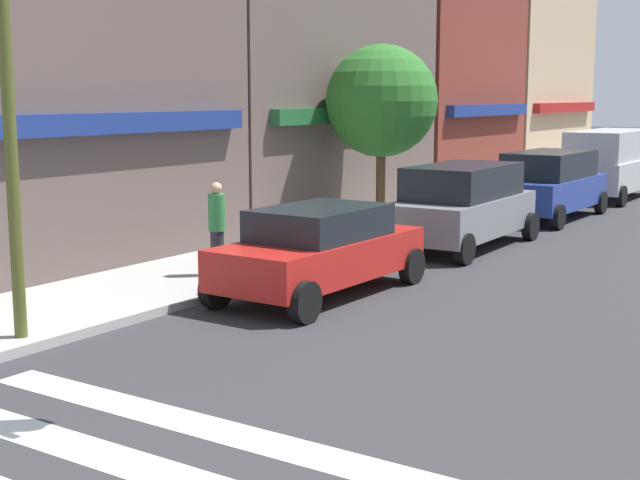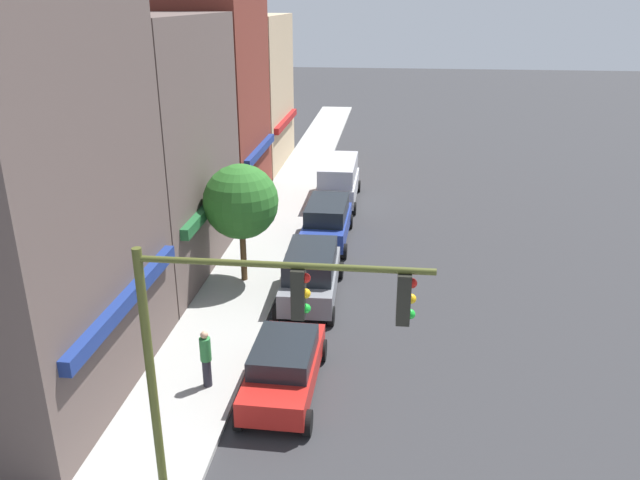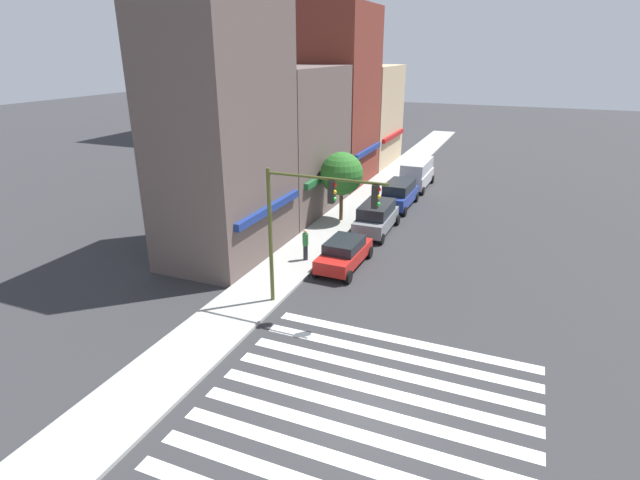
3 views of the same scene
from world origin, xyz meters
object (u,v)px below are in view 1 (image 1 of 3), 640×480
at_px(sedan_red, 320,249).
at_px(street_tree, 382,101).
at_px(traffic_signal, 105,0).
at_px(suv_blue, 549,183).
at_px(suv_grey, 463,204).
at_px(van_silver, 610,161).
at_px(pedestrian_green_top, 217,227).

height_order(sedan_red, street_tree, street_tree).
distance_m(traffic_signal, street_tree, 12.61).
height_order(traffic_signal, sedan_red, traffic_signal).
relative_size(suv_blue, street_tree, 1.01).
relative_size(traffic_signal, suv_grey, 1.35).
distance_m(suv_grey, van_silver, 12.00).
bearing_deg(suv_blue, van_silver, 0.65).
relative_size(sedan_red, street_tree, 0.95).
bearing_deg(suv_blue, street_tree, 150.65).
xyz_separation_m(traffic_signal, pedestrian_green_top, (4.92, 2.45, -3.60)).
bearing_deg(street_tree, van_silver, -14.36).
bearing_deg(street_tree, suv_grey, -110.84).
height_order(van_silver, street_tree, street_tree).
relative_size(traffic_signal, sedan_red, 1.45).
xyz_separation_m(van_silver, street_tree, (-10.94, 2.80, 2.09)).
bearing_deg(suv_grey, pedestrian_green_top, 158.88).
xyz_separation_m(suv_grey, street_tree, (1.07, 2.80, 2.34)).
relative_size(suv_grey, suv_blue, 1.01).
height_order(sedan_red, suv_blue, suv_blue).
bearing_deg(van_silver, traffic_signal, -179.60).
distance_m(sedan_red, suv_blue, 11.92).
relative_size(traffic_signal, van_silver, 1.28).
relative_size(suv_grey, street_tree, 1.02).
relative_size(traffic_signal, street_tree, 1.38).
xyz_separation_m(traffic_signal, suv_grey, (11.11, 0.24, -3.64)).
bearing_deg(traffic_signal, sedan_red, 2.67).
xyz_separation_m(traffic_signal, suv_blue, (17.02, 0.24, -3.64)).
xyz_separation_m(sedan_red, street_tree, (7.07, 2.80, 2.53)).
height_order(traffic_signal, street_tree, traffic_signal).
relative_size(sedan_red, suv_blue, 0.94).
distance_m(suv_blue, street_tree, 6.07).
xyz_separation_m(sedan_red, van_silver, (18.01, -0.00, 0.44)).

